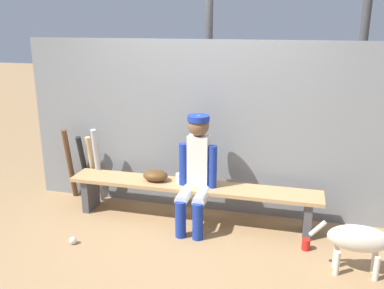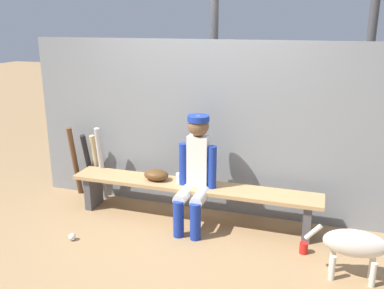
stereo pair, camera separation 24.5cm
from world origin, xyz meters
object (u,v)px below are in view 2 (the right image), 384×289
dugout_bench (192,192)px  baseball (72,237)px  baseball_glove (156,175)px  dog (362,245)px  bat_wood_natural (97,166)px  bat_wood_dark (75,161)px  cup_on_ground (304,248)px  cup_on_bench (180,178)px  player_seated (195,170)px  bat_aluminum_black (89,165)px  bat_aluminum_silver (101,164)px

dugout_bench → baseball: size_ratio=37.19×
baseball_glove → dog: size_ratio=0.33×
baseball_glove → bat_wood_natural: bat_wood_natural is taller
baseball_glove → dog: 2.20m
bat_wood_dark → cup_on_ground: size_ratio=8.22×
baseball → dog: dog is taller
bat_wood_dark → baseball: size_ratio=12.22×
dugout_bench → baseball_glove: (-0.42, 0.00, 0.15)m
baseball_glove → cup_on_ground: 1.72m
bat_wood_dark → dog: size_ratio=1.07×
baseball_glove → cup_on_bench: 0.28m
baseball_glove → dugout_bench: bearing=0.0°
bat_wood_natural → cup_on_ground: 2.62m
bat_wood_dark → cup_on_bench: bat_wood_dark is taller
dugout_bench → player_seated: size_ratio=2.30×
bat_wood_natural → baseball: bat_wood_natural is taller
dugout_bench → baseball_glove: bearing=180.0°
cup_on_ground → cup_on_bench: (-1.36, 0.32, 0.43)m
player_seated → bat_aluminum_black: player_seated is taller
bat_wood_natural → dog: bearing=-16.1°
bat_aluminum_silver → cup_on_bench: 1.08m
cup_on_ground → baseball: bearing=-168.1°
bat_wood_dark → baseball: bat_wood_dark is taller
baseball → cup_on_ground: size_ratio=0.67×
bat_wood_natural → bat_aluminum_black: bat_aluminum_black is taller
baseball_glove → baseball: bearing=-127.0°
bat_aluminum_silver → cup_on_ground: bearing=-11.5°
bat_aluminum_black → bat_wood_dark: 0.18m
bat_aluminum_silver → dog: 3.00m
bat_wood_dark → dog: 3.39m
dugout_bench → cup_on_bench: cup_on_bench is taller
baseball → dog: (2.70, 0.17, 0.30)m
bat_wood_dark → dog: bearing=-14.2°
baseball_glove → bat_wood_dark: (-1.18, 0.21, -0.04)m
baseball → cup_on_ground: cup_on_ground is taller
dugout_bench → dog: bearing=-20.1°
player_seated → dog: bearing=-17.6°
player_seated → dog: size_ratio=1.42×
baseball_glove → bat_aluminum_black: bat_aluminum_black is taller
bat_aluminum_silver → cup_on_ground: 2.51m
bat_aluminum_black → baseball: 1.18m
bat_aluminum_black → bat_aluminum_silver: bearing=-18.7°
dugout_bench → cup_on_ground: (1.22, -0.32, -0.29)m
bat_aluminum_silver → bat_aluminum_black: bat_aluminum_silver is taller
bat_aluminum_silver → dog: (2.89, -0.79, -0.13)m
cup_on_bench → dog: size_ratio=0.13×
baseball_glove → cup_on_ground: size_ratio=2.55×
player_seated → bat_wood_dark: bearing=169.2°
dugout_bench → baseball_glove: size_ratio=9.83×
dugout_bench → bat_wood_natural: bat_wood_natural is taller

